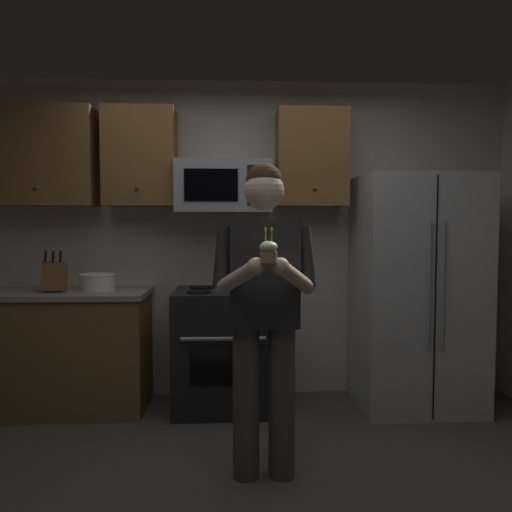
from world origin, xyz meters
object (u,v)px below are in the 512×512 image
(refrigerator, at_px, (417,292))
(cupcake, at_px, (269,251))
(oven_range, at_px, (224,349))
(person, at_px, (264,302))
(microwave, at_px, (224,187))
(bowl_large_white, at_px, (97,282))
(knife_block, at_px, (54,277))

(refrigerator, height_order, cupcake, refrigerator)
(oven_range, xyz_separation_m, person, (0.24, -1.14, 0.53))
(person, relative_size, cupcake, 10.13)
(refrigerator, bearing_deg, microwave, 173.97)
(person, bearing_deg, refrigerator, 41.07)
(microwave, height_order, person, microwave)
(bowl_large_white, bearing_deg, microwave, 4.57)
(refrigerator, height_order, knife_block, refrigerator)
(oven_range, relative_size, cupcake, 5.36)
(knife_block, xyz_separation_m, cupcake, (1.51, -1.44, 0.26))
(oven_range, bearing_deg, cupcake, -80.74)
(bowl_large_white, bearing_deg, knife_block, -166.67)
(bowl_large_white, xyz_separation_m, person, (1.21, -1.18, 0.01))
(refrigerator, xyz_separation_m, bowl_large_white, (-2.47, 0.08, 0.09))
(oven_range, distance_m, microwave, 1.26)
(oven_range, xyz_separation_m, refrigerator, (1.50, -0.04, 0.44))
(bowl_large_white, height_order, cupcake, cupcake)
(knife_block, bearing_deg, oven_range, 1.32)
(microwave, height_order, knife_block, microwave)
(microwave, distance_m, knife_block, 1.45)
(microwave, bearing_deg, cupcake, -81.42)
(person, bearing_deg, oven_range, 101.87)
(microwave, height_order, cupcake, microwave)
(bowl_large_white, bearing_deg, refrigerator, -1.88)
(bowl_large_white, xyz_separation_m, cupcake, (1.21, -1.51, 0.31))
(oven_range, height_order, knife_block, knife_block)
(refrigerator, distance_m, person, 1.68)
(microwave, distance_m, person, 1.47)
(oven_range, relative_size, microwave, 1.26)
(knife_block, bearing_deg, person, -36.29)
(refrigerator, distance_m, knife_block, 2.77)
(refrigerator, bearing_deg, person, -138.93)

